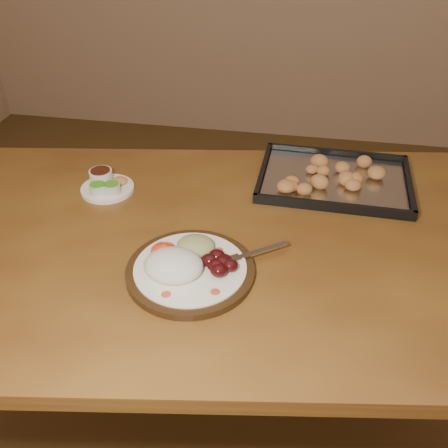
# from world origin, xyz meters

# --- Properties ---
(ground) EXTENTS (4.00, 4.00, 0.00)m
(ground) POSITION_xyz_m (0.00, 0.00, 0.00)
(ground) COLOR #533D1C
(ground) RESTS_ON ground
(dining_table) EXTENTS (1.62, 1.11, 0.75)m
(dining_table) POSITION_xyz_m (-0.08, -0.15, 0.65)
(dining_table) COLOR brown
(dining_table) RESTS_ON ground
(dinner_plate) EXTENTS (0.35, 0.28, 0.07)m
(dinner_plate) POSITION_xyz_m (-0.11, -0.28, 0.77)
(dinner_plate) COLOR black
(dinner_plate) RESTS_ON dining_table
(condiment_saucer) EXTENTS (0.14, 0.14, 0.05)m
(condiment_saucer) POSITION_xyz_m (-0.41, 0.01, 0.77)
(condiment_saucer) COLOR white
(condiment_saucer) RESTS_ON dining_table
(baking_tray) EXTENTS (0.42, 0.32, 0.04)m
(baking_tray) POSITION_xyz_m (0.21, 0.16, 0.76)
(baking_tray) COLOR black
(baking_tray) RESTS_ON dining_table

